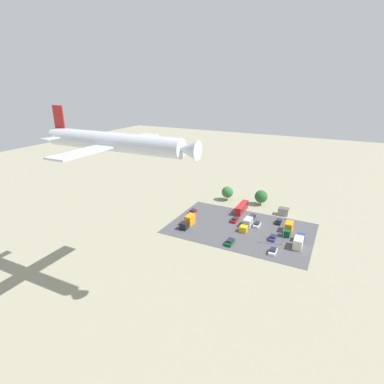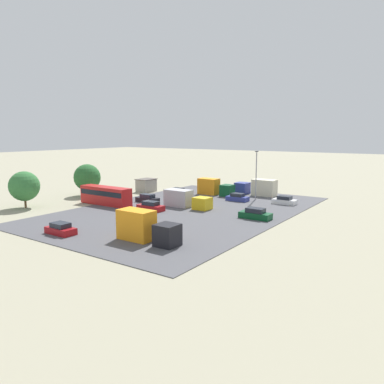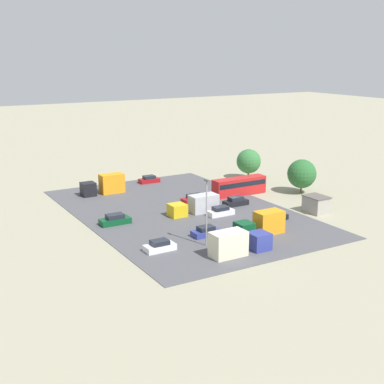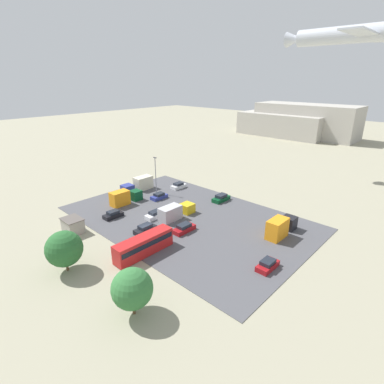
{
  "view_description": "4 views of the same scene",
  "coord_description": "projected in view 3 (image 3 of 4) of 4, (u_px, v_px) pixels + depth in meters",
  "views": [
    {
      "loc": [
        -27.86,
        102.24,
        48.11
      ],
      "look_at": [
        8.03,
        31.88,
        19.43
      ],
      "focal_mm": 28.0,
      "sensor_mm": 36.0,
      "label": 1
    },
    {
      "loc": [
        48.75,
        44.85,
        12.44
      ],
      "look_at": [
        -3.15,
        8.85,
        2.5
      ],
      "focal_mm": 35.0,
      "sensor_mm": 36.0,
      "label": 2
    },
    {
      "loc": [
        -72.89,
        51.06,
        25.24
      ],
      "look_at": [
        -4.07,
        10.57,
        4.4
      ],
      "focal_mm": 50.0,
      "sensor_mm": 36.0,
      "label": 3
    },
    {
      "loc": [
        38.75,
        -29.65,
        26.81
      ],
      "look_at": [
        1.66,
        9.82,
        6.19
      ],
      "focal_mm": 28.0,
      "sensor_mm": 36.0,
      "label": 4
    }
  ],
  "objects": [
    {
      "name": "parked_car_5",
      "position": [
        160.0,
        246.0,
        70.0
      ],
      "size": [
        1.98,
        4.11,
        1.44
      ],
      "color": "silver",
      "rests_on": "ground"
    },
    {
      "name": "tree_apron_mid",
      "position": [
        249.0,
        161.0,
        109.49
      ],
      "size": [
        5.0,
        5.0,
        6.19
      ],
      "color": "brown",
      "rests_on": "ground"
    },
    {
      "name": "tree_near_shed",
      "position": [
        302.0,
        174.0,
        98.19
      ],
      "size": [
        5.32,
        5.32,
        6.35
      ],
      "color": "brown",
      "rests_on": "ground"
    },
    {
      "name": "parking_lot_surface",
      "position": [
        182.0,
        212.0,
        87.26
      ],
      "size": [
        48.85,
        31.9,
        0.08
      ],
      "color": "#4C4C51",
      "rests_on": "ground"
    },
    {
      "name": "light_pole_lot_centre",
      "position": [
        207.0,
        210.0,
        70.73
      ],
      "size": [
        0.9,
        0.28,
        9.11
      ],
      "color": "gray",
      "rests_on": "ground"
    },
    {
      "name": "parked_car_0",
      "position": [
        275.0,
        216.0,
        82.86
      ],
      "size": [
        1.9,
        4.02,
        1.43
      ],
      "rotation": [
        0.0,
        0.0,
        3.14
      ],
      "color": "black",
      "rests_on": "ground"
    },
    {
      "name": "ground_plane",
      "position": [
        233.0,
        204.0,
        92.21
      ],
      "size": [
        400.0,
        400.0,
        0.0
      ],
      "primitive_type": "plane",
      "color": "gray"
    },
    {
      "name": "parked_car_6",
      "position": [
        236.0,
        202.0,
        90.78
      ],
      "size": [
        1.84,
        4.34,
        1.52
      ],
      "rotation": [
        0.0,
        0.0,
        3.14
      ],
      "color": "black",
      "rests_on": "ground"
    },
    {
      "name": "bus",
      "position": [
        239.0,
        185.0,
        97.53
      ],
      "size": [
        2.45,
        10.49,
        3.13
      ],
      "color": "red",
      "rests_on": "ground"
    },
    {
      "name": "parked_car_2",
      "position": [
        149.0,
        180.0,
        106.74
      ],
      "size": [
        1.92,
        4.07,
        1.42
      ],
      "color": "maroon",
      "rests_on": "ground"
    },
    {
      "name": "parked_car_7",
      "position": [
        206.0,
        232.0,
        75.68
      ],
      "size": [
        1.92,
        4.06,
        1.42
      ],
      "color": "navy",
      "rests_on": "ground"
    },
    {
      "name": "parked_truck_2",
      "position": [
        262.0,
        224.0,
        76.12
      ],
      "size": [
        2.41,
        7.55,
        3.24
      ],
      "color": "#0C4723",
      "rests_on": "ground"
    },
    {
      "name": "parked_car_4",
      "position": [
        115.0,
        220.0,
        80.84
      ],
      "size": [
        1.99,
        4.66,
        1.58
      ],
      "color": "#0C4723",
      "rests_on": "ground"
    },
    {
      "name": "shed_building",
      "position": [
        316.0,
        204.0,
        86.84
      ],
      "size": [
        4.0,
        3.11,
        2.76
      ],
      "color": "#9E998E",
      "rests_on": "ground"
    },
    {
      "name": "parked_car_3",
      "position": [
        195.0,
        199.0,
        92.46
      ],
      "size": [
        1.89,
        4.59,
        1.5
      ],
      "color": "maroon",
      "rests_on": "ground"
    },
    {
      "name": "parked_truck_0",
      "position": [
        237.0,
        243.0,
        68.54
      ],
      "size": [
        2.59,
        8.48,
        3.26
      ],
      "rotation": [
        0.0,
        0.0,
        3.14
      ],
      "color": "navy",
      "rests_on": "ground"
    },
    {
      "name": "parked_truck_1",
      "position": [
        105.0,
        185.0,
        98.22
      ],
      "size": [
        2.4,
        7.98,
        3.53
      ],
      "color": "black",
      "rests_on": "ground"
    },
    {
      "name": "parked_car_1",
      "position": [
        221.0,
        212.0,
        85.27
      ],
      "size": [
        1.89,
        4.35,
        1.46
      ],
      "rotation": [
        0.0,
        0.0,
        3.14
      ],
      "color": "silver",
      "rests_on": "ground"
    },
    {
      "name": "parked_truck_3",
      "position": [
        196.0,
        205.0,
        86.31
      ],
      "size": [
        2.49,
        8.49,
        2.85
      ],
      "color": "gold",
      "rests_on": "ground"
    }
  ]
}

